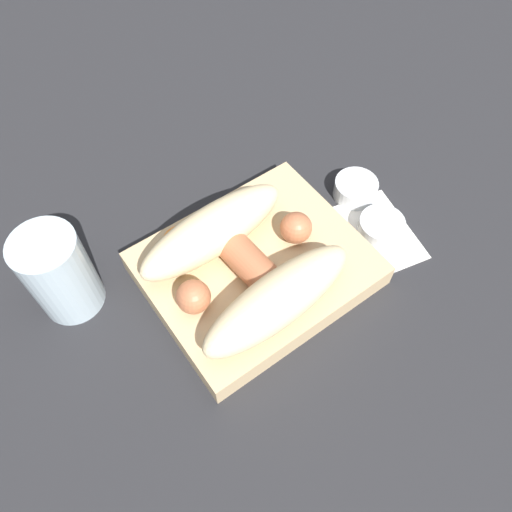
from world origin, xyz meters
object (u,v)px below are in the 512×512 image
bread_roll (244,263)px  condiment_cup_near (381,228)px  sausage (246,260)px  food_tray (256,268)px  drink_glass (59,274)px  condiment_cup_far (355,190)px

bread_roll → condiment_cup_near: bread_roll is taller
bread_roll → sausage: bearing=40.6°
food_tray → drink_glass: 0.21m
condiment_cup_far → sausage: bearing=-172.3°
food_tray → bread_roll: (-0.02, -0.01, 0.04)m
food_tray → condiment_cup_far: (0.17, 0.02, -0.01)m
condiment_cup_far → drink_glass: bearing=168.5°
bread_roll → condiment_cup_near: (0.18, -0.03, -0.05)m
food_tray → condiment_cup_far: food_tray is taller
sausage → condiment_cup_far: size_ratio=3.19×
condiment_cup_near → condiment_cup_far: (0.02, 0.06, 0.00)m
sausage → condiment_cup_near: (0.17, -0.04, -0.04)m
sausage → condiment_cup_far: bearing=7.7°
food_tray → bread_roll: bread_roll is taller
bread_roll → condiment_cup_far: bread_roll is taller
bread_roll → condiment_cup_far: bearing=9.3°
condiment_cup_near → condiment_cup_far: bearing=75.7°
sausage → condiment_cup_far: 0.19m
condiment_cup_near → bread_roll: bearing=170.1°
drink_glass → condiment_cup_far: bearing=-11.5°
food_tray → condiment_cup_near: (0.16, -0.04, -0.01)m
bread_roll → condiment_cup_near: 0.19m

